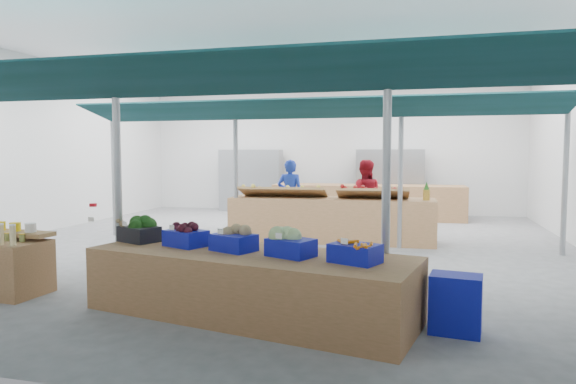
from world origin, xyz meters
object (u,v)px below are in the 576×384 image
object	(u,v)px
veg_counter	(250,284)
fruit_counter	(331,220)
vendor_left	(290,196)
crate_stack	(455,304)
vendor_right	(364,197)

from	to	relation	value
veg_counter	fruit_counter	size ratio (longest dim) A/B	0.88
veg_counter	vendor_left	world-z (taller)	vendor_left
crate_stack	vendor_right	distance (m)	6.69
veg_counter	vendor_right	xyz separation A→B (m)	(0.67, 6.43, 0.50)
vendor_left	fruit_counter	bearing A→B (deg)	135.96
veg_counter	fruit_counter	bearing A→B (deg)	100.82
veg_counter	crate_stack	xyz separation A→B (m)	(2.31, -0.03, -0.06)
veg_counter	crate_stack	world-z (taller)	veg_counter
crate_stack	vendor_right	bearing A→B (deg)	104.24
fruit_counter	vendor_right	world-z (taller)	vendor_right
vendor_left	veg_counter	bearing A→B (deg)	98.42
veg_counter	vendor_right	world-z (taller)	vendor_right
veg_counter	fruit_counter	distance (m)	5.33
vendor_right	veg_counter	bearing A→B (deg)	82.51
fruit_counter	crate_stack	distance (m)	5.81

